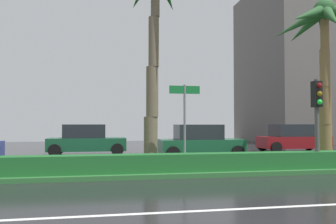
{
  "coord_description": "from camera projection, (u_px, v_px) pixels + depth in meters",
  "views": [
    {
      "loc": [
        -1.48,
        -4.74,
        1.79
      ],
      "look_at": [
        1.87,
        13.55,
        2.4
      ],
      "focal_mm": 36.33,
      "sensor_mm": 36.0,
      "label": 1
    }
  ],
  "objects": [
    {
      "name": "near_lane_divider_stripe",
      "position": [
        180.0,
        212.0,
        6.84
      ],
      "size": [
        81.0,
        0.14,
        0.01
      ],
      "primitive_type": "cube",
      "color": "white",
      "rests_on": "ground_plane"
    },
    {
      "name": "palm_tree_centre",
      "position": [
        324.0,
        35.0,
        14.46
      ],
      "size": [
        4.29,
        4.14,
        6.93
      ],
      "color": "brown",
      "rests_on": "median_strip"
    },
    {
      "name": "car_in_traffic_third",
      "position": [
        200.0,
        142.0,
        17.53
      ],
      "size": [
        4.3,
        2.02,
        1.72
      ],
      "color": "#195133",
      "rests_on": "ground_plane"
    },
    {
      "name": "car_in_traffic_fourth",
      "position": [
        293.0,
        138.0,
        21.38
      ],
      "size": [
        4.3,
        2.02,
        1.72
      ],
      "color": "maroon",
      "rests_on": "ground_plane"
    },
    {
      "name": "street_name_sign",
      "position": [
        185.0,
        115.0,
        11.96
      ],
      "size": [
        1.1,
        0.08,
        3.0
      ],
      "color": "slate",
      "rests_on": "median_strip"
    },
    {
      "name": "traffic_signal_median_right",
      "position": [
        317.0,
        107.0,
        12.44
      ],
      "size": [
        0.28,
        0.43,
        3.25
      ],
      "color": "#4C4C47",
      "rests_on": "median_strip"
    },
    {
      "name": "ground_plane",
      "position": [
        143.0,
        169.0,
        13.72
      ],
      "size": [
        90.0,
        42.0,
        0.1
      ],
      "primitive_type": "cube",
      "color": "black"
    },
    {
      "name": "car_in_traffic_second",
      "position": [
        87.0,
        140.0,
        19.23
      ],
      "size": [
        4.3,
        2.02,
        1.72
      ],
      "color": "#195133",
      "rests_on": "ground_plane"
    },
    {
      "name": "median_hedge",
      "position": [
        151.0,
        163.0,
        11.37
      ],
      "size": [
        76.5,
        0.7,
        0.6
      ],
      "color": "#1E6028",
      "rests_on": "median_strip"
    },
    {
      "name": "median_strip",
      "position": [
        146.0,
        169.0,
        12.74
      ],
      "size": [
        85.5,
        4.0,
        0.15
      ],
      "primitive_type": "cube",
      "color": "#2D6B33",
      "rests_on": "ground_plane"
    }
  ]
}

